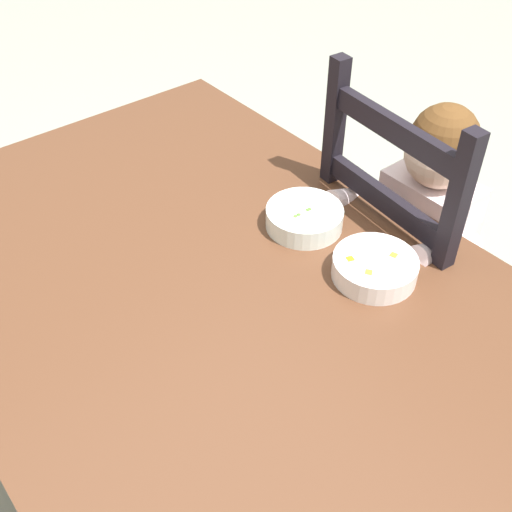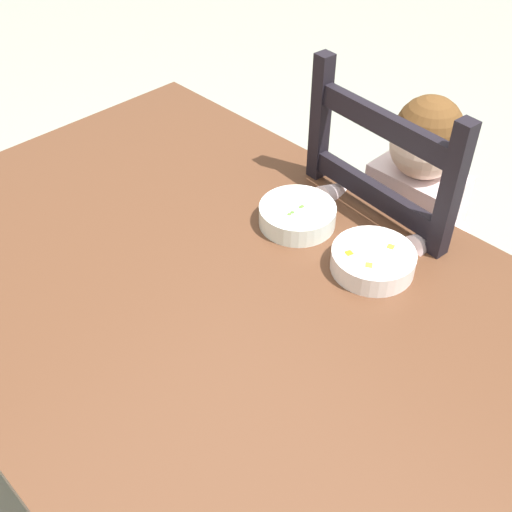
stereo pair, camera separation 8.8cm
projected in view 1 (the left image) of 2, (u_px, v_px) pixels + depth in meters
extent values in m
plane|color=gray|center=(223.00, 462.00, 1.77)|extent=(8.00, 8.00, 0.00)
cube|color=#543320|center=(211.00, 284.00, 1.31)|extent=(1.53, 1.03, 0.04)
cylinder|color=#543320|center=(202.00, 195.00, 2.15)|extent=(0.07, 0.07, 0.68)
cube|color=black|center=(419.00, 276.00, 1.72)|extent=(0.46, 0.46, 0.02)
cube|color=black|center=(500.00, 344.00, 1.82)|extent=(0.04, 0.04, 0.42)
cube|color=black|center=(409.00, 270.00, 2.06)|extent=(0.04, 0.04, 0.42)
cube|color=black|center=(404.00, 404.00, 1.66)|extent=(0.04, 0.04, 0.42)
cube|color=black|center=(317.00, 317.00, 1.90)|extent=(0.04, 0.04, 0.42)
cube|color=black|center=(443.00, 256.00, 1.31)|extent=(0.04, 0.04, 0.59)
cube|color=black|center=(330.00, 171.00, 1.55)|extent=(0.04, 0.04, 0.59)
cube|color=black|center=(396.00, 130.00, 1.30)|extent=(0.36, 0.06, 0.05)
cube|color=black|center=(384.00, 200.00, 1.41)|extent=(0.36, 0.06, 0.05)
cube|color=silver|center=(423.00, 232.00, 1.59)|extent=(0.22, 0.14, 0.32)
sphere|color=beige|center=(441.00, 152.00, 1.43)|extent=(0.17, 0.17, 0.17)
sphere|color=#58371A|center=(445.00, 138.00, 1.41)|extent=(0.16, 0.16, 0.16)
cylinder|color=#3F4C72|center=(358.00, 341.00, 1.82)|extent=(0.07, 0.07, 0.44)
cylinder|color=#3F4C72|center=(387.00, 365.00, 1.75)|extent=(0.07, 0.07, 0.44)
cylinder|color=silver|center=(362.00, 198.00, 1.56)|extent=(0.06, 0.24, 0.13)
cylinder|color=silver|center=(446.00, 251.00, 1.41)|extent=(0.06, 0.24, 0.13)
cylinder|color=white|center=(304.00, 218.00, 1.41)|extent=(0.17, 0.17, 0.05)
cylinder|color=white|center=(304.00, 225.00, 1.42)|extent=(0.08, 0.08, 0.01)
cylinder|color=#4F9B31|center=(305.00, 215.00, 1.40)|extent=(0.14, 0.14, 0.03)
sphere|color=#4DA02C|center=(308.00, 209.00, 1.40)|extent=(0.01, 0.01, 0.01)
sphere|color=#50902C|center=(307.00, 211.00, 1.39)|extent=(0.01, 0.01, 0.01)
sphere|color=#56A231|center=(296.00, 218.00, 1.37)|extent=(0.01, 0.01, 0.01)
sphere|color=#4A992C|center=(300.00, 217.00, 1.38)|extent=(0.01, 0.01, 0.01)
cylinder|color=white|center=(375.00, 268.00, 1.28)|extent=(0.18, 0.18, 0.05)
cylinder|color=white|center=(373.00, 275.00, 1.30)|extent=(0.08, 0.08, 0.01)
cylinder|color=orange|center=(375.00, 265.00, 1.28)|extent=(0.14, 0.14, 0.03)
cube|color=orange|center=(393.00, 256.00, 1.28)|extent=(0.02, 0.02, 0.01)
cube|color=orange|center=(350.00, 260.00, 1.27)|extent=(0.02, 0.02, 0.01)
cube|color=orange|center=(369.00, 274.00, 1.24)|extent=(0.02, 0.02, 0.01)
cube|color=silver|center=(359.00, 272.00, 1.30)|extent=(0.09, 0.06, 0.00)
ellipsoid|color=silver|center=(350.00, 250.00, 1.35)|extent=(0.05, 0.05, 0.01)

